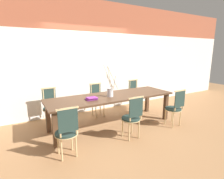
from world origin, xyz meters
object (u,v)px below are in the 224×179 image
Objects in this scene: dining_table at (112,99)px; book_stack at (92,99)px; chair_near_center at (175,107)px; chair_far_center at (135,93)px; vase_centerpiece at (110,92)px.

book_stack reaches higher than dining_table.
dining_table is 3.34× the size of chair_near_center.
book_stack is (-1.85, -0.89, 0.29)m from chair_far_center.
chair_far_center reaches higher than book_stack.
chair_near_center reaches higher than book_stack.
chair_near_center is 1.24× the size of vase_centerpiece.
vase_centerpiece reaches higher than chair_near_center.
vase_centerpiece is (-1.37, 0.74, 0.37)m from chair_near_center.
chair_near_center and chair_far_center have the same top height.
vase_centerpiece is (-0.08, -0.05, 0.19)m from dining_table.
book_stack is (-0.49, -0.05, -0.09)m from vase_centerpiece.
book_stack is at bearing 25.67° from chair_far_center.
vase_centerpiece is at bearing 5.30° from book_stack.
chair_near_center is 2.00m from book_stack.
chair_far_center is 3.72× the size of book_stack.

